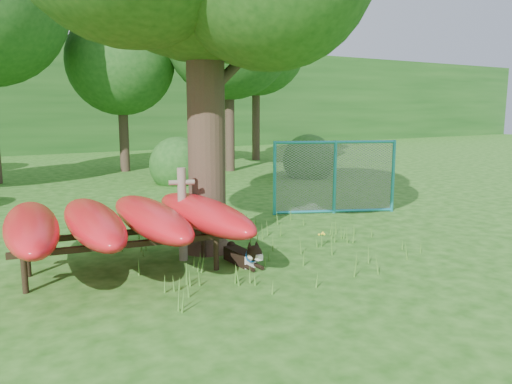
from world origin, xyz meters
TOP-DOWN VIEW (x-y plane):
  - ground at (0.00, 0.00)m, footprint 80.00×80.00m
  - wooden_post at (-1.11, 1.28)m, footprint 0.41×0.20m
  - kayak_rack at (-2.11, 1.13)m, footprint 3.25×3.46m
  - husky_dog at (-0.41, 0.52)m, footprint 0.26×1.01m
  - fence_section at (3.30, 2.81)m, footprint 2.66×1.22m
  - wildflower_clump at (1.27, 0.73)m, footprint 0.12×0.10m
  - bg_tree_c at (1.50, 13.00)m, footprint 4.00×4.00m
  - bg_tree_d at (5.00, 11.00)m, footprint 4.80×4.80m
  - bg_tree_e at (8.00, 14.00)m, footprint 4.60×4.60m
  - shrub_right at (6.50, 8.00)m, footprint 1.80×1.80m
  - shrub_mid at (2.00, 9.00)m, footprint 1.80×1.80m
  - wooded_hillside at (0.00, 28.00)m, footprint 80.00×12.00m

SIDE VIEW (x-z plane):
  - ground at x=0.00m, z-range 0.00..0.00m
  - shrub_right at x=6.50m, z-range -0.90..0.90m
  - shrub_mid at x=2.00m, z-range -0.90..0.90m
  - husky_dog at x=-0.41m, z-range -0.07..0.38m
  - wildflower_clump at x=1.27m, z-range 0.08..0.34m
  - wooden_post at x=-1.11m, z-range 0.04..1.53m
  - kayak_rack at x=-2.11m, z-range 0.28..1.32m
  - fence_section at x=3.30m, z-range -0.56..2.24m
  - wooded_hillside at x=0.00m, z-range 0.00..6.00m
  - bg_tree_c at x=1.50m, z-range 1.05..7.17m
  - bg_tree_d at x=5.00m, z-range 1.33..8.83m
  - bg_tree_e at x=8.00m, z-range 1.46..9.01m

